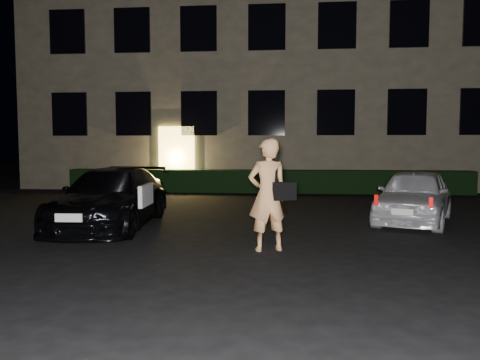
{
  "coord_description": "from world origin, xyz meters",
  "views": [
    {
      "loc": [
        0.66,
        -7.0,
        1.78
      ],
      "look_at": [
        -0.18,
        2.0,
        1.1
      ],
      "focal_mm": 35.0,
      "sensor_mm": 36.0,
      "label": 1
    }
  ],
  "objects": [
    {
      "name": "ground",
      "position": [
        0.0,
        0.0,
        0.0
      ],
      "size": [
        80.0,
        80.0,
        0.0
      ],
      "primitive_type": "plane",
      "color": "black",
      "rests_on": "ground"
    },
    {
      "name": "building",
      "position": [
        -0.0,
        14.99,
        6.0
      ],
      "size": [
        20.0,
        8.11,
        12.0
      ],
      "color": "brown",
      "rests_on": "ground"
    },
    {
      "name": "hedge",
      "position": [
        0.0,
        10.5,
        0.42
      ],
      "size": [
        15.0,
        0.7,
        0.85
      ],
      "primitive_type": "cube",
      "color": "black",
      "rests_on": "ground"
    },
    {
      "name": "sedan",
      "position": [
        -3.05,
        2.79,
        0.64
      ],
      "size": [
        2.05,
        4.53,
        1.27
      ],
      "rotation": [
        0.0,
        0.0,
        0.05
      ],
      "color": "black",
      "rests_on": "ground"
    },
    {
      "name": "hatch",
      "position": [
        3.66,
        4.02,
        0.62
      ],
      "size": [
        2.72,
        3.92,
        1.24
      ],
      "rotation": [
        0.0,
        0.0,
        -0.38
      ],
      "color": "silver",
      "rests_on": "ground"
    },
    {
      "name": "man",
      "position": [
        0.41,
        0.81,
        0.95
      ],
      "size": [
        0.88,
        0.67,
        1.9
      ],
      "rotation": [
        0.0,
        0.0,
        3.5
      ],
      "color": "#F1A868",
      "rests_on": "ground"
    }
  ]
}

